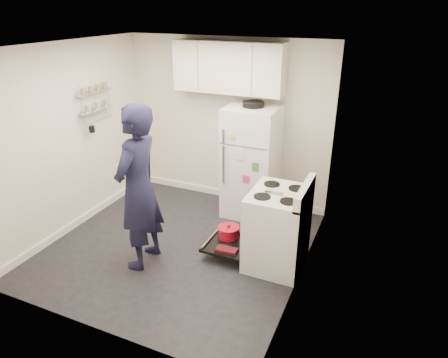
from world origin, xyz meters
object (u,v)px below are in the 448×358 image
at_px(open_oven_door, 230,237).
at_px(electric_range, 277,229).
at_px(person, 138,189).
at_px(refrigerator, 252,162).

bearing_deg(open_oven_door, electric_range, -2.73).
height_order(open_oven_door, person, person).
bearing_deg(person, open_oven_door, 123.34).
relative_size(electric_range, open_oven_door, 1.57).
bearing_deg(electric_range, person, -157.60).
distance_m(open_oven_door, refrigerator, 1.25).
xyz_separation_m(electric_range, refrigerator, (-0.72, 1.10, 0.35)).
bearing_deg(refrigerator, person, -113.82).
bearing_deg(open_oven_door, refrigerator, 96.02).
height_order(open_oven_door, refrigerator, refrigerator).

